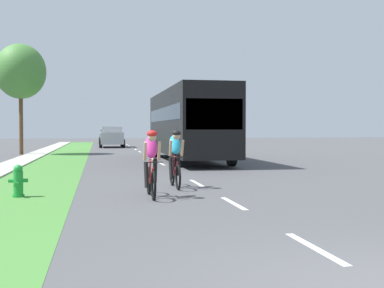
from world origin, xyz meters
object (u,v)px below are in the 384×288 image
object	(u,v)px
fire_hydrant_green	(18,181)
bus_black	(187,121)
cyclist_trailing	(175,158)
street_tree_near	(21,72)
suv_silver	(112,136)
cyclist_lead	(151,163)
sedan_dark_green	(108,136)

from	to	relation	value
fire_hydrant_green	bus_black	distance (m)	13.66
cyclist_trailing	street_tree_near	size ratio (longest dim) A/B	0.25
fire_hydrant_green	street_tree_near	xyz separation A→B (m)	(-2.86, 19.86, 4.79)
bus_black	fire_hydrant_green	bearing A→B (deg)	-117.53
suv_silver	street_tree_near	size ratio (longest dim) A/B	0.68
cyclist_lead	street_tree_near	size ratio (longest dim) A/B	0.25
cyclist_lead	cyclist_trailing	size ratio (longest dim) A/B	1.00
sedan_dark_green	fire_hydrant_green	bearing A→B (deg)	-93.88
fire_hydrant_green	sedan_dark_green	size ratio (longest dim) A/B	0.18
bus_black	street_tree_near	size ratio (longest dim) A/B	1.68
suv_silver	fire_hydrant_green	bearing A→B (deg)	-95.57
sedan_dark_green	street_tree_near	size ratio (longest dim) A/B	0.62
cyclist_lead	street_tree_near	xyz separation A→B (m)	(-5.94, 20.52, 4.35)
cyclist_lead	bus_black	size ratio (longest dim) A/B	0.15
sedan_dark_green	street_tree_near	world-z (taller)	street_tree_near
bus_black	street_tree_near	bearing A→B (deg)	139.40
suv_silver	sedan_dark_green	distance (m)	12.08
suv_silver	street_tree_near	world-z (taller)	street_tree_near
cyclist_trailing	fire_hydrant_green	bearing A→B (deg)	-164.70
cyclist_lead	fire_hydrant_green	bearing A→B (deg)	167.74
cyclist_lead	sedan_dark_green	bearing A→B (deg)	90.20
bus_black	suv_silver	world-z (taller)	bus_black
fire_hydrant_green	bus_black	xyz separation A→B (m)	(6.27, 12.03, 1.61)
cyclist_lead	street_tree_near	bearing A→B (deg)	106.13
suv_silver	sedan_dark_green	size ratio (longest dim) A/B	1.09
cyclist_trailing	suv_silver	xyz separation A→B (m)	(-0.90, 29.87, 0.14)
fire_hydrant_green	cyclist_trailing	xyz separation A→B (m)	(3.91, 1.07, 0.44)
suv_silver	sedan_dark_green	xyz separation A→B (m)	(-0.10, 12.08, -0.18)
fire_hydrant_green	suv_silver	xyz separation A→B (m)	(3.02, 30.94, 0.58)
bus_black	sedan_dark_green	bearing A→B (deg)	96.17
cyclist_trailing	suv_silver	bearing A→B (deg)	91.73
fire_hydrant_green	suv_silver	distance (m)	31.10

